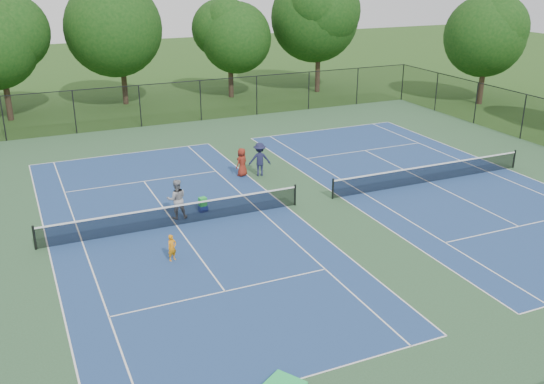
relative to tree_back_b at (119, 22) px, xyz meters
name	(u,v)px	position (x,y,z in m)	size (l,w,h in m)	color
ground	(314,202)	(4.00, -26.00, -6.60)	(140.00, 140.00, 0.00)	#234716
court_pad	(314,202)	(4.00, -26.00, -6.59)	(36.00, 36.00, 0.01)	#2D5131
tennis_court_left	(176,224)	(-3.00, -26.00, -6.50)	(12.00, 23.83, 1.07)	navy
tennis_court_right	(429,181)	(11.00, -26.00, -6.50)	(12.00, 23.83, 1.07)	navy
perimeter_fence	(315,171)	(4.00, -26.00, -4.99)	(36.08, 36.08, 3.02)	black
tree_back_b	(119,22)	(0.00, 0.00, 0.00)	(7.60, 7.60, 10.03)	#2D2116
tree_back_c	(230,33)	(9.00, -1.00, -1.11)	(6.00, 6.00, 8.40)	#2D2116
tree_back_d	(319,14)	(17.00, -2.00, 0.23)	(7.80, 7.80, 10.37)	#2D2116
tree_side_e	(488,32)	(27.00, -12.00, -0.79)	(6.60, 6.60, 8.87)	#2D2116
child_player	(172,248)	(-4.05, -29.24, -6.04)	(0.40, 0.26, 1.10)	orange
instructor	(177,199)	(-2.70, -25.20, -5.65)	(0.92, 0.72, 1.89)	gray
bystander_b	(260,159)	(3.12, -21.23, -5.66)	(1.21, 0.70, 1.88)	#1B1D3C
bystander_c	(242,162)	(2.19, -20.90, -5.80)	(0.78, 0.51, 1.59)	maroon
ball_crate	(203,209)	(-1.38, -24.92, -6.45)	(0.40, 0.31, 0.30)	navy
ball_hopper	(203,202)	(-1.38, -24.92, -6.09)	(0.34, 0.28, 0.41)	green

